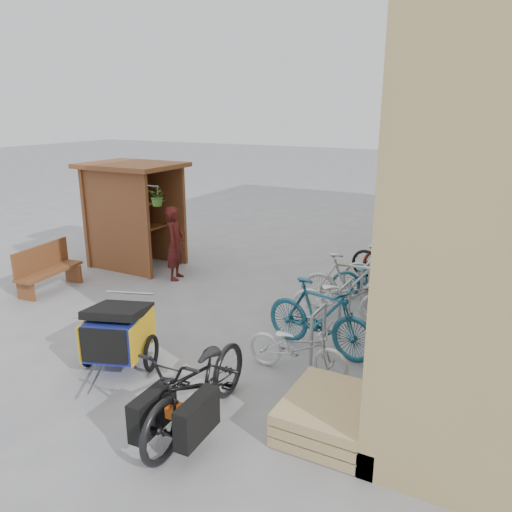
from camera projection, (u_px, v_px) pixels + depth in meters
The scene contains 17 objects.
ground at pixel (187, 332), 8.29m from camera, with size 80.00×80.00×0.00m, color #969699.
kiosk at pixel (130, 200), 11.42m from camera, with size 2.49×1.65×2.40m.
bike_rack at pixel (366, 282), 9.14m from camera, with size 0.05×5.35×0.86m.
pallet_stack at pixel (330, 415), 5.70m from camera, with size 1.00×1.20×0.40m.
bench at pixel (47, 268), 10.08m from camera, with size 0.65×1.53×0.94m.
shopping_carts at pixel (441, 234), 12.39m from camera, with size 0.56×2.22×1.00m.
child_trailer at pixel (118, 331), 7.04m from camera, with size 1.11×1.71×0.99m.
cargo_bike at pixel (198, 385), 5.68m from camera, with size 0.82×2.15×1.11m.
person_kiosk at pixel (175, 243), 10.68m from camera, with size 0.58×0.38×1.60m, color maroon.
bike_0 at pixel (297, 347), 6.90m from camera, with size 0.53×1.51×0.79m, color silver.
bike_1 at pixel (320, 317), 7.50m from camera, with size 0.53×1.86×1.12m, color #1B536C.
bike_2 at pixel (343, 298), 8.54m from camera, with size 0.61×1.74×0.92m, color silver.
bike_3 at pixel (350, 284), 8.96m from camera, with size 0.51×1.82×1.09m, color #BABAB5.
bike_4 at pixel (375, 279), 9.56m from camera, with size 0.59×1.68×0.88m, color #1B536C.
bike_5 at pixel (386, 272), 9.71m from camera, with size 0.49×1.73×1.04m, color #BABAB5.
bike_6 at pixel (394, 261), 10.53m from camera, with size 0.65×1.86×0.97m, color black.
bike_7 at pixel (400, 257), 10.83m from camera, with size 0.44×1.57×0.94m, color maroon.
Camera 1 is at (4.57, -6.17, 3.57)m, focal length 35.00 mm.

